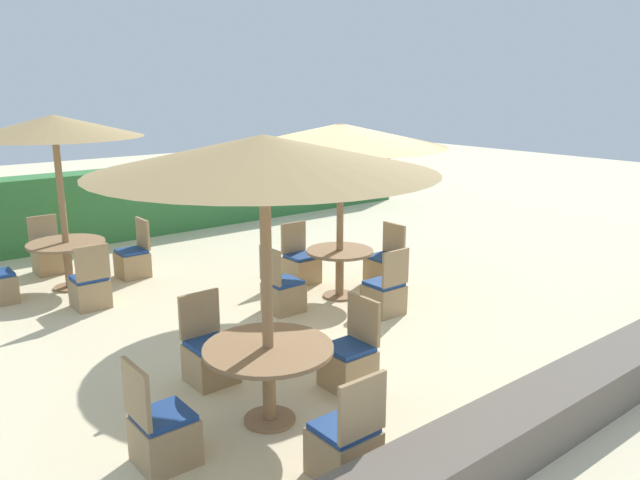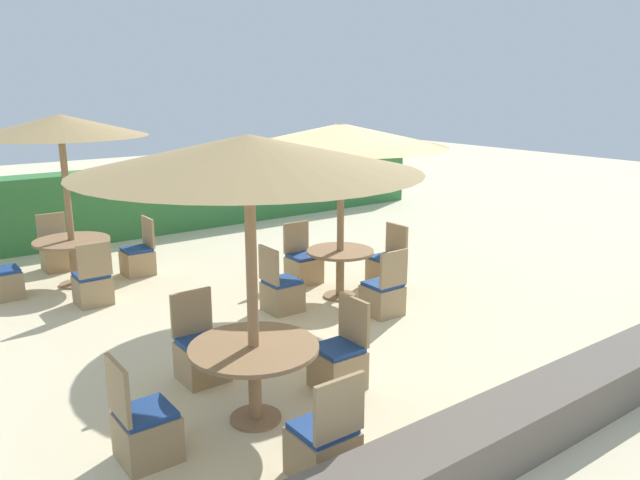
{
  "view_description": "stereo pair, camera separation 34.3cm",
  "coord_description": "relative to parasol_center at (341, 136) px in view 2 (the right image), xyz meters",
  "views": [
    {
      "loc": [
        -5.34,
        -6.05,
        3.05
      ],
      "look_at": [
        0.0,
        0.6,
        0.9
      ],
      "focal_mm": 35.0,
      "sensor_mm": 36.0,
      "label": 1
    },
    {
      "loc": [
        -5.06,
        -6.25,
        3.05
      ],
      "look_at": [
        0.0,
        0.6,
        0.9
      ],
      "focal_mm": 35.0,
      "sensor_mm": 36.0,
      "label": 2
    }
  ],
  "objects": [
    {
      "name": "patio_chair_back_left_west",
      "position": [
        -3.98,
        2.85,
        -2.08
      ],
      "size": [
        0.46,
        0.46,
        0.93
      ],
      "rotation": [
        0.0,
        0.0,
        -1.57
      ],
      "color": "tan",
      "rests_on": "ground_plane"
    },
    {
      "name": "round_table_center",
      "position": [
        0.0,
        0.0,
        -1.8
      ],
      "size": [
        0.97,
        0.97,
        0.71
      ],
      "color": "#93704C",
      "rests_on": "ground_plane"
    },
    {
      "name": "patio_chair_center_north",
      "position": [
        -0.03,
        0.9,
        -2.08
      ],
      "size": [
        0.46,
        0.46,
        0.93
      ],
      "rotation": [
        0.0,
        0.0,
        3.14
      ],
      "color": "tan",
      "rests_on": "ground_plane"
    },
    {
      "name": "parasol_back_left",
      "position": [
        -2.96,
        2.89,
        0.09
      ],
      "size": [
        2.5,
        2.5,
        2.61
      ],
      "color": "#93704C",
      "rests_on": "ground_plane"
    },
    {
      "name": "round_table_front_left",
      "position": [
        -2.77,
        -2.24,
        -1.74
      ],
      "size": [
        1.19,
        1.19,
        0.74
      ],
      "color": "#93704C",
      "rests_on": "ground_plane"
    },
    {
      "name": "patio_chair_back_left_south",
      "position": [
        -3.0,
        1.83,
        -2.08
      ],
      "size": [
        0.46,
        0.46,
        0.93
      ],
      "color": "tan",
      "rests_on": "ground_plane"
    },
    {
      "name": "patio_chair_center_east",
      "position": [
        0.96,
        0.04,
        -2.08
      ],
      "size": [
        0.46,
        0.46,
        0.93
      ],
      "rotation": [
        0.0,
        0.0,
        1.57
      ],
      "color": "tan",
      "rests_on": "ground_plane"
    },
    {
      "name": "patio_chair_front_left_west",
      "position": [
        -3.82,
        -2.25,
        -2.08
      ],
      "size": [
        0.46,
        0.46,
        0.93
      ],
      "rotation": [
        0.0,
        0.0,
        -1.57
      ],
      "color": "tan",
      "rests_on": "ground_plane"
    },
    {
      "name": "patio_chair_back_left_east",
      "position": [
        -1.96,
        2.84,
        -2.08
      ],
      "size": [
        0.46,
        0.46,
        0.93
      ],
      "rotation": [
        0.0,
        0.0,
        1.57
      ],
      "color": "tan",
      "rests_on": "ground_plane"
    },
    {
      "name": "patio_chair_front_left_north",
      "position": [
        -2.8,
        -1.19,
        -2.08
      ],
      "size": [
        0.46,
        0.46,
        0.93
      ],
      "rotation": [
        0.0,
        0.0,
        3.14
      ],
      "color": "tan",
      "rests_on": "ground_plane"
    },
    {
      "name": "stone_border",
      "position": [
        -0.33,
        -3.98,
        -2.12
      ],
      "size": [
        10.0,
        0.56,
        0.45
      ],
      "primitive_type": "cube",
      "color": "#6B6056",
      "rests_on": "ground_plane"
    },
    {
      "name": "patio_chair_center_south",
      "position": [
        0.02,
        -0.91,
        -2.08
      ],
      "size": [
        0.46,
        0.46,
        0.93
      ],
      "color": "tan",
      "rests_on": "ground_plane"
    },
    {
      "name": "parasol_front_left",
      "position": [
        -2.77,
        -2.24,
        0.12
      ],
      "size": [
        2.95,
        2.95,
        2.64
      ],
      "color": "#93704C",
      "rests_on": "ground_plane"
    },
    {
      "name": "hedge_row",
      "position": [
        -0.33,
        5.51,
        -1.65
      ],
      "size": [
        13.0,
        0.7,
        1.39
      ],
      "primitive_type": "cube",
      "color": "#387A3D",
      "rests_on": "ground_plane"
    },
    {
      "name": "patio_chair_front_left_south",
      "position": [
        -2.78,
        -3.32,
        -2.08
      ],
      "size": [
        0.46,
        0.46,
        0.93
      ],
      "color": "tan",
      "rests_on": "ground_plane"
    },
    {
      "name": "ground_plane",
      "position": [
        -0.33,
        -0.55,
        -2.34
      ],
      "size": [
        40.0,
        40.0,
        0.0
      ],
      "primitive_type": "plane",
      "color": "beige"
    },
    {
      "name": "patio_chair_back_left_north",
      "position": [
        -2.96,
        3.92,
        -2.08
      ],
      "size": [
        0.46,
        0.46,
        0.93
      ],
      "rotation": [
        0.0,
        0.0,
        3.14
      ],
      "color": "tan",
      "rests_on": "ground_plane"
    },
    {
      "name": "patio_chair_center_west",
      "position": [
        -1.01,
        0.02,
        -2.08
      ],
      "size": [
        0.46,
        0.46,
        0.93
      ],
      "rotation": [
        0.0,
        0.0,
        -1.57
      ],
      "color": "tan",
      "rests_on": "ground_plane"
    },
    {
      "name": "round_table_back_left",
      "position": [
        -2.96,
        2.89,
        -1.76
      ],
      "size": [
        1.13,
        1.13,
        0.72
      ],
      "color": "#93704C",
      "rests_on": "ground_plane"
    },
    {
      "name": "patio_chair_front_left_east",
      "position": [
        -1.74,
        -2.18,
        -2.08
      ],
      "size": [
        0.46,
        0.46,
        0.93
      ],
      "rotation": [
        0.0,
        0.0,
        1.57
      ],
      "color": "tan",
      "rests_on": "ground_plane"
    },
    {
      "name": "parasol_center",
      "position": [
        0.0,
        0.0,
        0.0
      ],
      "size": [
        2.96,
        2.96,
        2.51
      ],
      "color": "#93704C",
      "rests_on": "ground_plane"
    }
  ]
}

